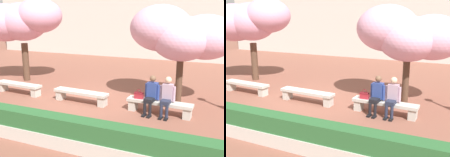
% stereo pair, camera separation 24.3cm
% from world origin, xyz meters
% --- Properties ---
extents(ground_plane, '(100.00, 100.00, 0.00)m').
position_xyz_m(ground_plane, '(0.00, 0.00, 0.00)').
color(ground_plane, brown).
extents(stone_bench_west_end, '(2.20, 0.53, 0.45)m').
position_xyz_m(stone_bench_west_end, '(-2.97, 0.00, 0.31)').
color(stone_bench_west_end, '#BCB7AD').
rests_on(stone_bench_west_end, ground).
extents(stone_bench_near_west, '(2.20, 0.53, 0.45)m').
position_xyz_m(stone_bench_near_west, '(0.00, 0.00, 0.31)').
color(stone_bench_near_west, '#BCB7AD').
rests_on(stone_bench_near_west, ground).
extents(stone_bench_center, '(2.20, 0.53, 0.45)m').
position_xyz_m(stone_bench_center, '(2.97, 0.00, 0.31)').
color(stone_bench_center, '#BCB7AD').
rests_on(stone_bench_center, ground).
extents(person_seated_left, '(0.51, 0.71, 1.29)m').
position_xyz_m(person_seated_left, '(2.71, -0.05, 0.70)').
color(person_seated_left, black).
rests_on(person_seated_left, ground).
extents(person_seated_right, '(0.51, 0.69, 1.29)m').
position_xyz_m(person_seated_right, '(3.22, -0.05, 0.70)').
color(person_seated_right, black).
rests_on(person_seated_right, ground).
extents(handbag, '(0.30, 0.15, 0.34)m').
position_xyz_m(handbag, '(2.27, -0.01, 0.58)').
color(handbag, '#A3232D').
rests_on(handbag, stone_bench_center).
extents(cherry_tree_main, '(3.74, 2.41, 3.59)m').
position_xyz_m(cherry_tree_main, '(3.29, 1.53, 2.53)').
color(cherry_tree_main, '#513828').
rests_on(cherry_tree_main, ground).
extents(cherry_tree_secondary, '(3.98, 2.73, 3.97)m').
position_xyz_m(cherry_tree_secondary, '(-4.32, 1.93, 2.93)').
color(cherry_tree_secondary, '#513828').
rests_on(cherry_tree_secondary, ground).
extents(planter_hedge_foreground, '(11.41, 0.50, 0.80)m').
position_xyz_m(planter_hedge_foreground, '(0.00, -3.13, 0.39)').
color(planter_hedge_foreground, '#BCB7AD').
rests_on(planter_hedge_foreground, ground).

